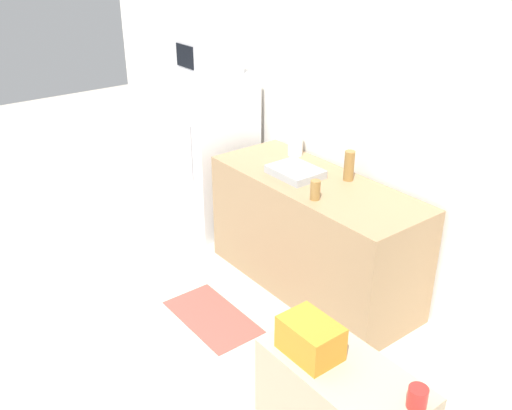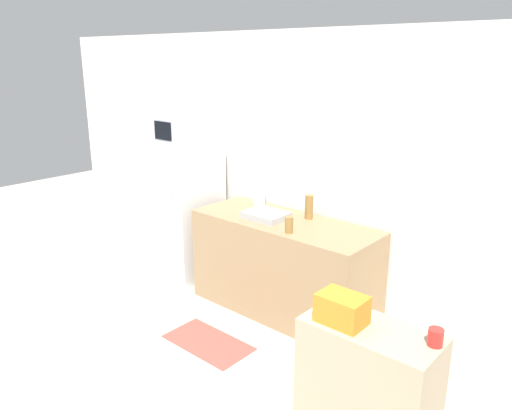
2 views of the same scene
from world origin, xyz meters
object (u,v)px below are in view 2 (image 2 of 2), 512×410
Objects in this scene: basket at (342,309)px; paper_towel_roll at (259,193)px; jar at (436,337)px; refrigerator at (185,210)px; bottle_tall at (309,207)px; bottle_short at (289,225)px; microwave at (181,129)px.

basket is 0.97× the size of paper_towel_roll.
refrigerator is at bearing 158.26° from jar.
bottle_tall is at bearing -2.54° from paper_towel_roll.
microwave is at bearing 172.87° from bottle_short.
refrigerator is 1.54m from bottle_tall.
paper_towel_roll reaches higher than bottle_short.
bottle_tall is 0.95× the size of basket.
bottle_tall is 2.38m from jar.
bottle_short is at bearing 136.16° from basket.
microwave reaches higher than bottle_short.
bottle_short is at bearing -32.00° from paper_towel_roll.
bottle_short is (1.59, -0.20, 0.25)m from refrigerator.
bottle_tall is (1.49, 0.23, -0.60)m from microwave.
refrigerator reaches higher than bottle_short.
microwave is at bearing 153.56° from basket.
microwave is 1.63m from bottle_tall.
microwave is at bearing -171.37° from bottle_tall.
microwave reaches higher than bottle_tall.
basket is at bearing -50.28° from bottle_tall.
refrigerator reaches higher than jar.
paper_towel_roll is (0.86, 0.25, -0.59)m from microwave.
bottle_tall is 1.61× the size of bottle_short.
basket is at bearing -26.44° from microwave.
bottle_tall is at bearing 8.63° from microwave.
jar is at bearing 13.81° from basket.
refrigerator is 5.94× the size of paper_towel_roll.
bottle_tall is 0.44m from bottle_short.
basket reaches higher than bottle_tall.
bottle_tall is at bearing 102.64° from bottle_short.
microwave is 3.24m from basket.
jar is (1.81, -1.54, 0.08)m from bottle_tall.
basket is (2.87, -1.43, -0.48)m from microwave.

